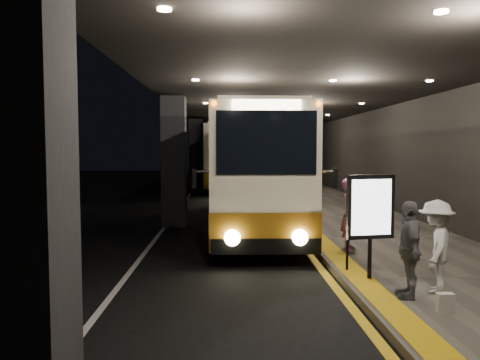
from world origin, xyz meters
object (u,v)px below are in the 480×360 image
object	(u,v)px
coach_main	(251,174)
info_sign	(371,209)
passenger_waiting_white	(436,246)
stanchion_post	(347,243)
passenger_boarding	(350,214)
coach_second	(233,159)
bag_plain	(445,303)
passenger_waiting_grey	(409,249)

from	to	relation	value
coach_main	info_sign	size ratio (longest dim) A/B	5.95
passenger_waiting_white	stanchion_post	size ratio (longest dim) A/B	1.43
passenger_boarding	coach_second	bearing A→B (deg)	29.55
passenger_boarding	info_sign	xyz separation A→B (m)	(-0.31, -2.62, 0.47)
bag_plain	stanchion_post	size ratio (longest dim) A/B	0.27
stanchion_post	coach_main	bearing A→B (deg)	104.21
coach_main	coach_second	distance (m)	16.01
bag_plain	info_sign	bearing A→B (deg)	106.59
bag_plain	info_sign	world-z (taller)	info_sign
info_sign	stanchion_post	size ratio (longest dim) A/B	1.77
bag_plain	stanchion_post	bearing A→B (deg)	108.06
passenger_boarding	stanchion_post	distance (m)	2.08
coach_main	stanchion_post	xyz separation A→B (m)	(1.62, -6.40, -1.06)
coach_main	coach_second	world-z (taller)	coach_second
passenger_boarding	coach_main	bearing A→B (deg)	48.84
coach_main	passenger_waiting_grey	distance (m)	8.50
passenger_boarding	passenger_waiting_white	distance (m)	3.53
passenger_waiting_grey	bag_plain	xyz separation A→B (m)	(0.26, -0.78, -0.66)
passenger_boarding	passenger_waiting_grey	size ratio (longest dim) A/B	1.08
bag_plain	info_sign	size ratio (longest dim) A/B	0.15
passenger_waiting_white	passenger_waiting_grey	distance (m)	0.64
coach_second	info_sign	xyz separation A→B (m)	(2.22, -23.05, -0.44)
coach_main	bag_plain	world-z (taller)	coach_main
passenger_boarding	info_sign	size ratio (longest dim) A/B	0.88
passenger_waiting_white	info_sign	bearing A→B (deg)	-106.77
passenger_boarding	stanchion_post	bearing A→B (deg)	-173.73
passenger_boarding	passenger_waiting_grey	xyz separation A→B (m)	(-0.01, -3.75, -0.06)
passenger_boarding	bag_plain	size ratio (longest dim) A/B	5.74
coach_main	bag_plain	xyz separation A→B (m)	(2.45, -8.95, -1.47)
passenger_waiting_white	passenger_waiting_grey	bearing A→B (deg)	-38.07
passenger_boarding	bag_plain	world-z (taller)	passenger_boarding
coach_main	passenger_waiting_white	xyz separation A→B (m)	(2.77, -7.91, -0.82)
coach_main	passenger_boarding	xyz separation A→B (m)	(2.19, -4.43, -0.74)
info_sign	stanchion_post	distance (m)	1.05
coach_second	passenger_waiting_white	bearing A→B (deg)	-78.98
coach_second	stanchion_post	size ratio (longest dim) A/B	11.53
passenger_waiting_white	passenger_boarding	bearing A→B (deg)	-143.10
coach_second	info_sign	size ratio (longest dim) A/B	6.51
info_sign	passenger_waiting_grey	bearing A→B (deg)	-84.93
stanchion_post	passenger_boarding	bearing A→B (deg)	73.79
passenger_boarding	stanchion_post	size ratio (longest dim) A/B	1.56
coach_main	bag_plain	size ratio (longest dim) A/B	38.73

